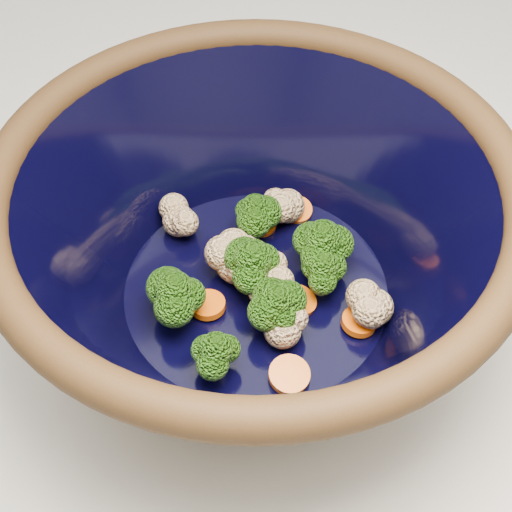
# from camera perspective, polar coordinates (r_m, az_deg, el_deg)

# --- Properties ---
(counter) EXTENTS (1.20, 1.20, 0.90)m
(counter) POSITION_cam_1_polar(r_m,az_deg,el_deg) (1.00, 2.52, -18.34)
(counter) COLOR silver
(counter) RESTS_ON ground
(mixing_bowl) EXTENTS (0.38, 0.38, 0.16)m
(mixing_bowl) POSITION_cam_1_polar(r_m,az_deg,el_deg) (0.52, -0.00, 1.13)
(mixing_bowl) COLOR black
(mixing_bowl) RESTS_ON counter
(vegetable_pile) EXTENTS (0.17, 0.19, 0.06)m
(vegetable_pile) POSITION_cam_1_polar(r_m,az_deg,el_deg) (0.54, 0.60, -1.15)
(vegetable_pile) COLOR #608442
(vegetable_pile) RESTS_ON mixing_bowl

